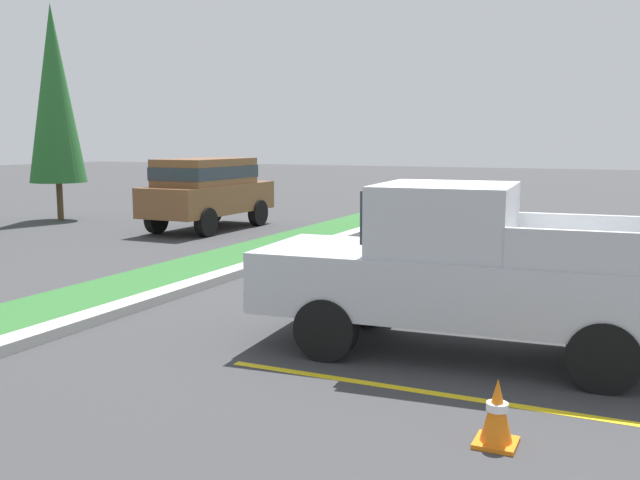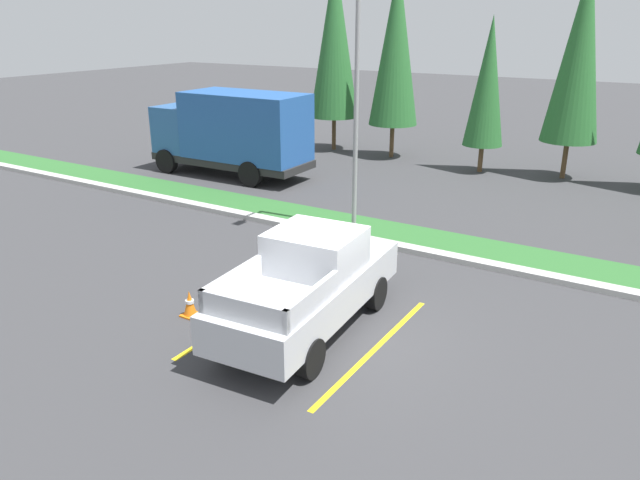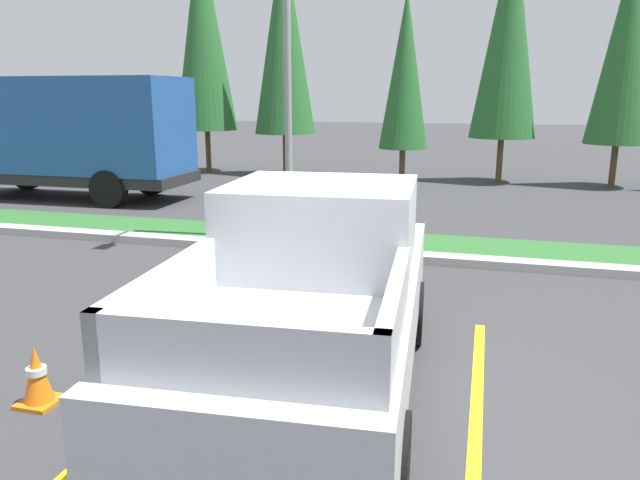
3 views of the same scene
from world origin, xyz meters
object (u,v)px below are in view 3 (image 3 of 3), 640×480
Objects in this scene: pickup_truck_main at (317,296)px; cypress_tree_left_inner at (284,34)px; traffic_cone at (37,376)px; cargo_truck_distant at (76,134)px; cypress_tree_center at (405,70)px; street_light at (285,20)px; cypress_tree_rightmost at (628,40)px; cypress_tree_leftmost at (203,30)px; cypress_tree_right_inner at (509,31)px.

pickup_truck_main is 17.59m from cypress_tree_left_inner.
pickup_truck_main is 8.92× the size of traffic_cone.
traffic_cone is at bearing -79.36° from cypress_tree_left_inner.
cargo_truck_distant is at bearing -121.28° from cypress_tree_left_inner.
cargo_truck_distant is 10.55m from cypress_tree_center.
cargo_truck_distant is at bearing 154.82° from street_light.
pickup_truck_main is 0.72× the size of street_light.
cypress_tree_rightmost is at bearing 64.61° from traffic_cone.
street_light is 0.88× the size of cypress_tree_left_inner.
cypress_tree_leftmost reaches higher than traffic_cone.
cypress_tree_left_inner is 1.35× the size of cypress_tree_center.
cypress_tree_leftmost reaches higher than cypress_tree_left_inner.
pickup_truck_main is 15.77m from cypress_tree_center.
street_light is 1.18× the size of cypress_tree_center.
cypress_tree_rightmost is (7.78, 9.99, 0.27)m from street_light.
cypress_tree_center is at bearing 35.20° from cargo_truck_distant.
cypress_tree_left_inner is (-3.44, 10.14, 0.73)m from street_light.
cypress_tree_rightmost is 19.18m from traffic_cone.
cypress_tree_center is (-1.29, 15.49, 2.68)m from pickup_truck_main.
cargo_truck_distant is 13.83m from cypress_tree_right_inner.
cypress_tree_leftmost is 1.16× the size of cypress_tree_rightmost.
cypress_tree_left_inner is (-5.75, 16.14, 3.99)m from pickup_truck_main.
cypress_tree_leftmost is (-8.95, 16.25, 4.23)m from pickup_truck_main.
street_light reaches higher than cargo_truck_distant.
cypress_tree_rightmost reaches higher than cargo_truck_distant.
traffic_cone is (-8.02, -16.89, -4.27)m from cypress_tree_rightmost.
cypress_tree_leftmost is 1.05× the size of cypress_tree_left_inner.
cypress_tree_center is (7.66, -0.76, -1.56)m from cypress_tree_leftmost.
pickup_truck_main is 13.66m from cargo_truck_distant.
cypress_tree_leftmost is 14.45m from cypress_tree_rightmost.
cypress_tree_left_inner is at bearing -1.99° from cypress_tree_leftmost.
cargo_truck_distant reaches higher than traffic_cone.
cypress_tree_center is 10.52× the size of traffic_cone.
street_light is at bearing -96.08° from cypress_tree_center.
cypress_tree_rightmost is at bearing -3.18° from cypress_tree_right_inner.
cypress_tree_leftmost reaches higher than cargo_truck_distant.
cypress_tree_right_inner is 18.27m from traffic_cone.
cypress_tree_center is at bearing -8.31° from cypress_tree_left_inner.
cypress_tree_right_inner is 3.56m from cypress_tree_rightmost.
cypress_tree_center is 0.82× the size of cypress_tree_rightmost.
street_light is 12.45× the size of traffic_cone.
traffic_cone is at bearing -91.98° from street_light.
cypress_tree_left_inner is 1.10× the size of cypress_tree_rightmost.
cypress_tree_left_inner is (4.03, 6.63, 3.18)m from cargo_truck_distant.
cypress_tree_left_inner is (3.21, -0.11, -0.25)m from cypress_tree_leftmost.
cypress_tree_left_inner is at bearing 179.22° from cypress_tree_rightmost.
street_light is 0.89× the size of cypress_tree_right_inner.
cypress_tree_rightmost is at bearing -1.05° from cypress_tree_leftmost.
cypress_tree_right_inner is at bearing 12.13° from cypress_tree_center.
cargo_truck_distant is at bearing -150.32° from cypress_tree_right_inner.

